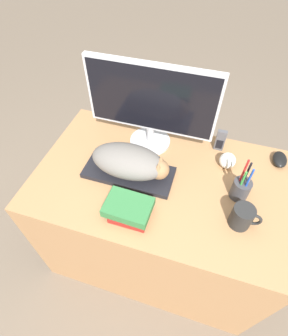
% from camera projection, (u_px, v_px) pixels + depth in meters
% --- Properties ---
extents(ground_plane, '(12.00, 12.00, 0.00)m').
position_uv_depth(ground_plane, '(138.00, 301.00, 1.60)').
color(ground_plane, '#6B5B4C').
extents(desk, '(1.19, 0.74, 0.77)m').
position_uv_depth(desk, '(157.00, 218.00, 1.54)').
color(desk, '#9E7047').
rests_on(desk, ground_plane).
extents(keyboard, '(0.42, 0.18, 0.02)m').
position_uv_depth(keyboard, '(129.00, 172.00, 1.25)').
color(keyboard, black).
rests_on(keyboard, desk).
extents(cat, '(0.36, 0.19, 0.14)m').
position_uv_depth(cat, '(131.00, 162.00, 1.18)').
color(cat, '#66605B').
rests_on(cat, keyboard).
extents(monitor, '(0.62, 0.21, 0.44)m').
position_uv_depth(monitor, '(151.00, 103.00, 1.21)').
color(monitor, '#B7B7BC').
rests_on(monitor, desk).
extents(computer_mouse, '(0.07, 0.11, 0.04)m').
position_uv_depth(computer_mouse, '(280.00, 159.00, 1.29)').
color(computer_mouse, black).
rests_on(computer_mouse, desk).
extents(coffee_mug, '(0.12, 0.09, 0.10)m').
position_uv_depth(coffee_mug, '(242.00, 217.00, 1.05)').
color(coffee_mug, black).
rests_on(coffee_mug, desk).
extents(pen_cup, '(0.08, 0.08, 0.22)m').
position_uv_depth(pen_cup, '(241.00, 188.00, 1.13)').
color(pen_cup, '#38383D').
rests_on(pen_cup, desk).
extents(baseball, '(0.08, 0.08, 0.08)m').
position_uv_depth(baseball, '(227.00, 160.00, 1.26)').
color(baseball, silver).
rests_on(baseball, desk).
extents(phone, '(0.05, 0.02, 0.12)m').
position_uv_depth(phone, '(220.00, 140.00, 1.32)').
color(phone, '#4C4C51').
rests_on(phone, desk).
extents(book_stack, '(0.20, 0.14, 0.07)m').
position_uv_depth(book_stack, '(129.00, 209.00, 1.09)').
color(book_stack, maroon).
rests_on(book_stack, desk).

